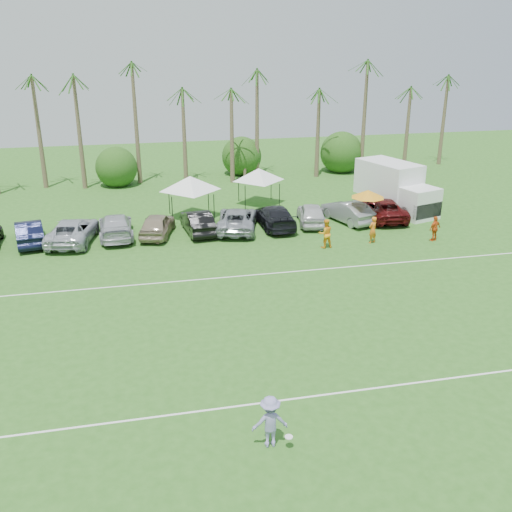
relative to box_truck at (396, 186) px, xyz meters
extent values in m
plane|color=#2B5F1C|center=(-15.27, -24.60, -1.95)|extent=(120.00, 120.00, 0.00)
cube|color=white|center=(-15.27, -22.60, -1.94)|extent=(80.00, 0.10, 0.01)
cube|color=white|center=(-15.27, -10.60, -1.94)|extent=(80.00, 0.10, 0.01)
cone|color=brown|center=(-27.27, 13.40, 3.05)|extent=(0.44, 0.44, 10.00)
cone|color=brown|center=(-23.27, 13.40, 3.55)|extent=(0.44, 0.44, 11.00)
cone|color=brown|center=(-19.27, 13.40, 2.05)|extent=(0.44, 0.44, 8.00)
cone|color=brown|center=(-15.27, 13.40, 2.55)|extent=(0.44, 0.44, 9.00)
cone|color=brown|center=(-11.27, 13.40, 3.05)|extent=(0.44, 0.44, 10.00)
cone|color=brown|center=(-7.27, 13.40, 3.55)|extent=(0.44, 0.44, 11.00)
cone|color=brown|center=(-2.27, 13.40, 2.05)|extent=(0.44, 0.44, 8.00)
cone|color=brown|center=(2.73, 13.40, 2.55)|extent=(0.44, 0.44, 9.00)
cone|color=brown|center=(7.73, 13.40, 3.05)|extent=(0.44, 0.44, 10.00)
cone|color=brown|center=(11.73, 13.40, 3.55)|extent=(0.44, 0.44, 11.00)
cylinder|color=brown|center=(-21.27, 14.40, -1.25)|extent=(0.30, 0.30, 1.40)
sphere|color=#1D4613|center=(-21.27, 14.40, -0.15)|extent=(4.00, 4.00, 4.00)
cylinder|color=brown|center=(-9.27, 14.40, -1.25)|extent=(0.30, 0.30, 1.40)
sphere|color=#1D4613|center=(-9.27, 14.40, -0.15)|extent=(4.00, 4.00, 4.00)
cylinder|color=brown|center=(0.73, 14.40, -1.25)|extent=(0.30, 0.30, 1.40)
sphere|color=#1D4613|center=(0.73, 14.40, -0.15)|extent=(4.00, 4.00, 4.00)
imported|color=orange|center=(-4.80, -6.89, -1.05)|extent=(0.77, 0.66, 1.79)
imported|color=#FEA21C|center=(-8.12, -7.10, -1.00)|extent=(0.95, 0.76, 1.90)
imported|color=#D65417|center=(-0.61, -7.39, -1.10)|extent=(1.07, 0.75, 1.69)
cube|color=white|center=(-0.27, 0.84, 0.31)|extent=(4.14, 5.66, 2.76)
cube|color=white|center=(0.79, -2.52, -0.79)|extent=(3.01, 2.65, 2.31)
cube|color=black|center=(1.03, -3.31, -1.12)|extent=(2.52, 1.07, 1.10)
cube|color=#E5590C|center=(1.06, 1.26, -0.18)|extent=(0.55, 1.69, 0.99)
cylinder|color=black|center=(-0.33, -2.64, -1.45)|extent=(0.61, 1.05, 0.99)
cylinder|color=black|center=(1.77, -1.98, -1.45)|extent=(0.61, 1.05, 0.99)
cylinder|color=black|center=(-1.71, 1.78, -1.45)|extent=(0.61, 1.05, 0.99)
cylinder|color=black|center=(0.39, 2.44, -1.45)|extent=(0.61, 1.05, 0.99)
cylinder|color=black|center=(-17.31, -0.35, -0.88)|extent=(0.06, 0.06, 2.14)
cylinder|color=black|center=(-14.30, -0.35, -0.88)|extent=(0.06, 0.06, 2.14)
cylinder|color=black|center=(-17.31, 2.65, -0.88)|extent=(0.06, 0.06, 2.14)
cylinder|color=black|center=(-14.30, 2.65, -0.88)|extent=(0.06, 0.06, 2.14)
pyramid|color=white|center=(-15.81, 1.15, 1.26)|extent=(4.62, 4.62, 1.07)
cylinder|color=black|center=(-11.44, 2.43, -0.96)|extent=(0.06, 0.06, 1.97)
cylinder|color=black|center=(-8.69, 2.43, -0.96)|extent=(0.06, 0.06, 1.97)
cylinder|color=black|center=(-11.44, 5.19, -0.96)|extent=(0.06, 0.06, 1.97)
cylinder|color=black|center=(-8.69, 5.19, -0.96)|extent=(0.06, 0.06, 1.97)
pyramid|color=white|center=(-10.06, 3.81, 1.01)|extent=(4.26, 4.26, 0.99)
cylinder|color=black|center=(-3.80, -3.45, -0.75)|extent=(0.05, 0.05, 2.39)
cone|color=orange|center=(-3.80, -3.45, 0.44)|extent=(2.39, 2.39, 0.54)
imported|color=#8A85BD|center=(-16.10, -24.91, -1.02)|extent=(1.22, 0.74, 1.84)
cylinder|color=white|center=(-15.54, -25.21, -1.49)|extent=(0.27, 0.27, 0.03)
imported|color=black|center=(-26.77, -2.20, -1.16)|extent=(2.54, 4.97, 1.56)
imported|color=#ADB1BA|center=(-24.02, -2.54, -1.16)|extent=(3.49, 5.98, 1.56)
imported|color=#B4B5BC|center=(-21.26, -2.06, -1.16)|extent=(2.39, 5.46, 1.56)
imported|color=gray|center=(-18.51, -2.39, -1.16)|extent=(2.96, 4.91, 1.56)
imported|color=black|center=(-15.75, -2.31, -1.16)|extent=(2.12, 4.88, 1.56)
imported|color=gray|center=(-13.00, -2.34, -1.16)|extent=(3.87, 6.08, 1.56)
imported|color=black|center=(-10.24, -2.21, -1.16)|extent=(2.29, 5.42, 1.56)
imported|color=silver|center=(-7.49, -2.13, -1.16)|extent=(2.71, 4.86, 1.56)
imported|color=gray|center=(-4.73, -2.15, -1.16)|extent=(2.95, 5.02, 1.56)
imported|color=#4D0D0E|center=(-1.98, -2.02, -1.16)|extent=(3.07, 5.82, 1.56)
camera|label=1|loc=(-19.84, -39.85, 10.64)|focal=40.00mm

